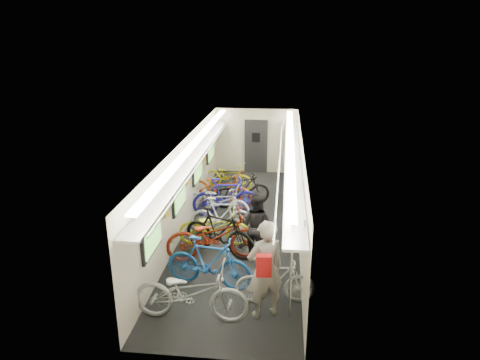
% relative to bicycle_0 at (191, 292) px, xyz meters
% --- Properties ---
extents(train_car_shell, '(10.00, 10.00, 10.00)m').
position_rel_bicycle_0_xyz_m(train_car_shell, '(0.15, 4.74, 1.10)').
color(train_car_shell, black).
rests_on(train_car_shell, ground).
extents(bicycle_0, '(2.11, 0.77, 1.10)m').
position_rel_bicycle_0_xyz_m(bicycle_0, '(0.00, 0.00, 0.00)').
color(bicycle_0, '#A0A0A4').
rests_on(bicycle_0, ground).
extents(bicycle_1, '(1.90, 0.85, 1.10)m').
position_rel_bicycle_0_xyz_m(bicycle_1, '(0.13, 1.09, -0.00)').
color(bicycle_1, '#194E99').
rests_on(bicycle_1, ground).
extents(bicycle_2, '(2.33, 1.29, 1.16)m').
position_rel_bicycle_0_xyz_m(bicycle_2, '(0.06, 2.22, 0.03)').
color(bicycle_2, maroon).
rests_on(bicycle_2, ground).
extents(bicycle_3, '(1.95, 1.27, 1.14)m').
position_rel_bicycle_0_xyz_m(bicycle_3, '(0.13, 2.46, 0.02)').
color(bicycle_3, black).
rests_on(bicycle_3, ground).
extents(bicycle_4, '(1.79, 0.72, 0.92)m').
position_rel_bicycle_0_xyz_m(bicycle_4, '(-0.07, 2.95, -0.09)').
color(bicycle_4, '#C2C712').
rests_on(bicycle_4, ground).
extents(bicycle_5, '(1.66, 0.56, 0.98)m').
position_rel_bicycle_0_xyz_m(bicycle_5, '(0.00, 3.64, -0.06)').
color(bicycle_5, silver).
rests_on(bicycle_5, ground).
extents(bicycle_6, '(2.08, 1.33, 1.03)m').
position_rel_bicycle_0_xyz_m(bicycle_6, '(-0.21, 4.57, -0.04)').
color(bicycle_6, '#9F9EA2').
rests_on(bicycle_6, ground).
extents(bicycle_7, '(1.96, 0.90, 1.14)m').
position_rel_bicycle_0_xyz_m(bicycle_7, '(-0.04, 4.77, 0.02)').
color(bicycle_7, navy).
rests_on(bicycle_7, ground).
extents(bicycle_8, '(2.27, 1.42, 1.13)m').
position_rel_bicycle_0_xyz_m(bicycle_8, '(-0.30, 5.47, 0.01)').
color(bicycle_8, '#9A3A10').
rests_on(bicycle_8, ground).
extents(bicycle_9, '(1.80, 1.11, 1.05)m').
position_rel_bicycle_0_xyz_m(bicycle_9, '(0.35, 5.48, -0.03)').
color(bicycle_9, black).
rests_on(bicycle_9, ground).
extents(bicycle_10, '(1.84, 1.15, 0.91)m').
position_rel_bicycle_0_xyz_m(bicycle_10, '(-0.26, 7.00, -0.10)').
color(bicycle_10, gold).
rests_on(bicycle_10, ground).
extents(bicycle_11, '(1.59, 0.62, 0.93)m').
position_rel_bicycle_0_xyz_m(bicycle_11, '(1.48, 0.67, -0.09)').
color(bicycle_11, '#B9B9BB').
rests_on(bicycle_11, ground).
extents(passenger_near, '(0.83, 0.72, 1.91)m').
position_rel_bicycle_0_xyz_m(passenger_near, '(1.31, 0.25, 0.40)').
color(passenger_near, gray).
rests_on(passenger_near, ground).
extents(passenger_mid, '(0.93, 0.83, 1.58)m').
position_rel_bicycle_0_xyz_m(passenger_mid, '(0.99, 2.46, 0.24)').
color(passenger_mid, black).
rests_on(passenger_mid, ground).
extents(backpack, '(0.27, 0.17, 0.38)m').
position_rel_bicycle_0_xyz_m(backpack, '(1.30, -0.17, 0.73)').
color(backpack, '#A41011').
rests_on(backpack, passenger_near).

